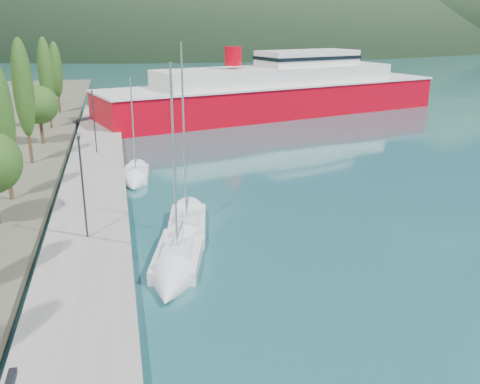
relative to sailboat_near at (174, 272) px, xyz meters
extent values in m
plane|color=#1F575A|center=(4.38, 109.25, -0.32)|extent=(1400.00, 1400.00, 0.00)
cube|color=gray|center=(-4.62, 15.25, 0.08)|extent=(5.00, 88.00, 0.80)
cylinder|color=#47301E|center=(-10.32, 13.81, 1.47)|extent=(0.30, 0.30, 2.18)
ellipsoid|color=#294E19|center=(-10.32, 13.81, 6.43)|extent=(1.80, 1.80, 7.74)
cylinder|color=#47301E|center=(-10.32, 24.60, 1.60)|extent=(0.30, 0.30, 2.45)
ellipsoid|color=#294E19|center=(-10.32, 24.60, 7.17)|extent=(1.80, 1.80, 8.69)
cylinder|color=#47301E|center=(-10.32, 32.97, 1.62)|extent=(0.36, 0.36, 2.49)
sphere|color=#294E19|center=(-10.32, 32.97, 4.47)|extent=(3.99, 3.99, 3.99)
cylinder|color=#47301E|center=(-10.32, 41.82, 1.55)|extent=(0.30, 0.30, 2.36)
ellipsoid|color=#294E19|center=(-10.32, 41.82, 6.91)|extent=(1.80, 1.80, 8.36)
cylinder|color=#47301E|center=(-10.32, 53.50, 1.45)|extent=(0.30, 0.30, 2.15)
ellipsoid|color=#294E19|center=(-10.32, 53.50, 6.34)|extent=(1.80, 1.80, 7.63)
cube|color=#2D2D33|center=(-4.62, -16.87, 6.48)|extent=(0.15, 0.50, 0.12)
cylinder|color=#2D2D33|center=(-4.62, 4.91, 3.48)|extent=(0.12, 0.12, 6.00)
cube|color=#2D2D33|center=(-4.62, 5.16, 6.48)|extent=(0.15, 0.50, 0.12)
cylinder|color=#2D2D33|center=(-4.62, 26.93, 3.48)|extent=(0.12, 0.12, 6.00)
cube|color=#2D2D33|center=(-4.62, 27.18, 6.48)|extent=(0.15, 0.50, 0.12)
cube|color=silver|center=(0.49, 2.01, -0.05)|extent=(3.91, 6.58, 0.99)
cube|color=silver|center=(0.39, 1.61, 0.61)|extent=(2.05, 2.75, 0.38)
cylinder|color=silver|center=(0.39, 1.61, 5.64)|extent=(0.12, 0.12, 10.41)
cone|color=silver|center=(-0.44, -1.82, -0.05)|extent=(3.13, 3.39, 2.52)
cube|color=silver|center=(1.59, 6.57, -0.07)|extent=(3.44, 6.83, 0.92)
cube|color=silver|center=(1.51, 6.14, 0.55)|extent=(1.84, 2.81, 0.36)
cylinder|color=silver|center=(1.51, 6.14, 6.02)|extent=(0.12, 0.12, 11.26)
cone|color=silver|center=(0.87, 2.45, -0.07)|extent=(2.84, 3.40, 2.35)
cube|color=silver|center=(-1.14, 19.87, -0.10)|extent=(2.51, 4.90, 0.81)
cube|color=silver|center=(-1.17, 19.56, 0.44)|extent=(1.42, 2.00, 0.31)
cylinder|color=silver|center=(-1.17, 19.56, 4.35)|extent=(0.12, 0.12, 8.10)
cone|color=silver|center=(-1.43, 16.86, -0.10)|extent=(2.27, 2.39, 2.07)
cube|color=#BD0010|center=(20.31, 49.10, 1.64)|extent=(52.64, 25.08, 5.00)
cube|color=silver|center=(20.31, 49.10, 4.14)|extent=(53.08, 25.49, 0.27)
cube|color=silver|center=(20.31, 49.10, 5.21)|extent=(36.75, 18.74, 2.68)
cube|color=silver|center=(25.44, 50.63, 7.61)|extent=(15.78, 10.51, 2.14)
cylinder|color=#BD0010|center=(13.47, 47.05, 8.24)|extent=(2.32, 2.32, 2.50)
camera|label=1|loc=(-2.35, -26.02, 12.82)|focal=40.00mm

